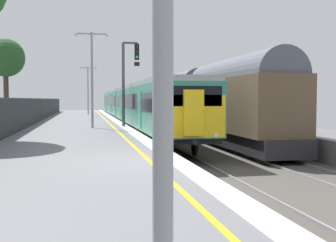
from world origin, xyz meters
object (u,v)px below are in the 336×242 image
platform_lamp_mid (92,72)px  platform_lamp_far (88,86)px  background_tree_right (4,60)px  signal_gantry (128,74)px  commuter_train_at_platform (132,104)px  freight_train_adjacent_track (181,99)px

platform_lamp_mid → platform_lamp_far: bearing=90.0°
platform_lamp_mid → background_tree_right: size_ratio=0.85×
signal_gantry → platform_lamp_far: bearing=95.9°
signal_gantry → platform_lamp_mid: (-2.20, -1.06, 0.04)m
commuter_train_at_platform → signal_gantry: bearing=-97.7°
platform_lamp_mid → commuter_train_at_platform: bearing=73.0°
freight_train_adjacent_track → background_tree_right: size_ratio=5.90×
freight_train_adjacent_track → platform_lamp_far: size_ratio=7.37×
commuter_train_at_platform → platform_lamp_mid: (-3.69, -12.02, 2.05)m
commuter_train_at_platform → platform_lamp_mid: bearing=-107.0°
freight_train_adjacent_track → platform_lamp_far: (-7.69, 12.57, 1.46)m
freight_train_adjacent_track → signal_gantry: size_ratio=7.40×
signal_gantry → background_tree_right: background_tree_right is taller
background_tree_right → platform_lamp_mid: bearing=-58.3°
commuter_train_at_platform → platform_lamp_far: (-3.69, 10.31, 1.87)m
signal_gantry → background_tree_right: 13.48m
signal_gantry → background_tree_right: bearing=132.2°
signal_gantry → platform_lamp_mid: bearing=-154.2°
signal_gantry → background_tree_right: size_ratio=0.80×
commuter_train_at_platform → platform_lamp_mid: size_ratio=7.65×
commuter_train_at_platform → freight_train_adjacent_track: (4.00, -2.26, 0.41)m
commuter_train_at_platform → freight_train_adjacent_track: freight_train_adjacent_track is taller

